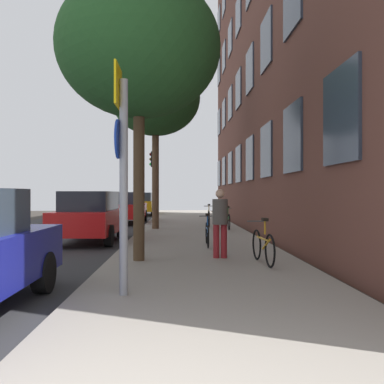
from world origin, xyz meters
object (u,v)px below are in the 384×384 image
bicycle_3 (209,217)px  pedestrian_0 (220,219)px  car_1 (91,216)px  tree_near (139,49)px  sign_post (122,163)px  bicycle_0 (263,246)px  bicycle_1 (207,233)px  car_2 (127,207)px  traffic_light (154,173)px  tree_far (155,98)px  car_3 (142,203)px  bicycle_2 (228,220)px

bicycle_3 → pedestrian_0: bearing=-92.7°
bicycle_3 → car_1: size_ratio=0.44×
tree_near → sign_post: bearing=-89.2°
pedestrian_0 → car_1: bearing=131.9°
bicycle_0 → bicycle_3: bearing=92.2°
bicycle_0 → bicycle_1: size_ratio=0.99×
car_2 → bicycle_1: bearing=-71.4°
traffic_light → tree_near: 13.04m
bicycle_3 → tree_far: bearing=-153.1°
car_1 → car_3: size_ratio=0.90×
tree_far → car_2: bearing=110.7°
bicycle_3 → sign_post: bearing=-99.9°
bicycle_2 → car_2: 6.76m
car_3 → bicycle_0: bearing=-78.7°
bicycle_2 → car_1: 5.93m
bicycle_1 → bicycle_2: (1.21, 5.40, 0.02)m
bicycle_2 → bicycle_3: size_ratio=0.95×
traffic_light → bicycle_0: (2.97, -13.39, -2.15)m
car_3 → pedestrian_0: bearing=-80.4°
tree_near → bicycle_1: bearing=56.3°
tree_near → tree_far: 8.23m
tree_near → bicycle_0: 4.97m
bicycle_0 → car_3: (-4.33, 21.60, 0.35)m
bicycle_2 → car_2: size_ratio=0.38×
pedestrian_0 → bicycle_3: bearing=87.3°
bicycle_2 → bicycle_1: bearing=-102.7°
pedestrian_0 → traffic_light: bearing=99.7°
sign_post → bicycle_2: size_ratio=1.93×
bicycle_1 → car_3: size_ratio=0.38×
traffic_light → pedestrian_0: size_ratio=2.39×
bicycle_2 → pedestrian_0: bearing=-98.1°
tree_far → bicycle_3: tree_far is taller
bicycle_3 → pedestrian_0: 9.10m
bicycle_1 → car_3: car_3 is taller
car_1 → bicycle_2: bearing=35.7°
tree_far → car_1: size_ratio=1.71×
tree_near → car_2: tree_near is taller
traffic_light → car_2: 2.30m
car_1 → tree_near: bearing=-66.4°
bicycle_3 → traffic_light: bearing=126.3°
bicycle_0 → traffic_light: bearing=102.5°
sign_post → bicycle_1: 5.99m
bicycle_0 → car_1: bearing=132.5°
bicycle_2 → car_3: 14.00m
traffic_light → bicycle_2: traffic_light is taller
tree_far → pedestrian_0: 9.29m
tree_near → bicycle_3: bearing=76.7°
bicycle_0 → car_1: size_ratio=0.41×
car_3 → sign_post: bearing=-85.8°
sign_post → tree_far: bearing=90.6°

